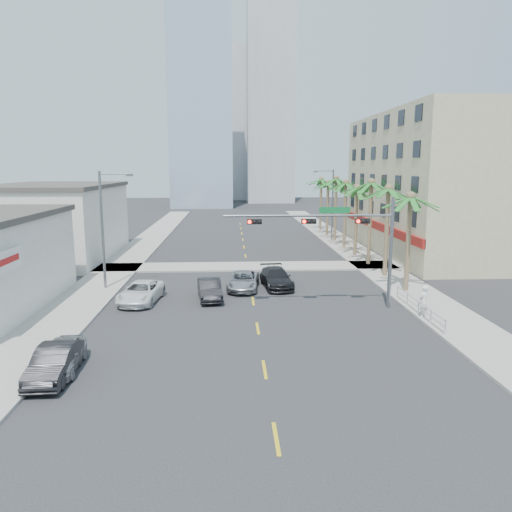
{
  "coord_description": "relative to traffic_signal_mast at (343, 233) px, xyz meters",
  "views": [
    {
      "loc": [
        -1.51,
        -23.87,
        9.31
      ],
      "look_at": [
        0.13,
        8.48,
        3.5
      ],
      "focal_mm": 35.0,
      "sensor_mm": 36.0,
      "label": 1
    }
  ],
  "objects": [
    {
      "name": "car_lane_right",
      "position": [
        -3.78,
        6.09,
        -4.32
      ],
      "size": [
        2.58,
        5.32,
        1.49
      ],
      "primitive_type": "imported",
      "rotation": [
        0.0,
        0.0,
        0.1
      ],
      "color": "black",
      "rests_on": "ground"
    },
    {
      "name": "palm_tree_0",
      "position": [
        5.82,
        4.05,
        2.02
      ],
      "size": [
        4.8,
        4.8,
        7.8
      ],
      "color": "brown",
      "rests_on": "ground"
    },
    {
      "name": "building_left_far",
      "position": [
        -25.28,
        20.05,
        -1.46
      ],
      "size": [
        11.0,
        18.0,
        7.2
      ],
      "primitive_type": "cube",
      "color": "beige",
      "rests_on": "ground"
    },
    {
      "name": "palm_tree_1",
      "position": [
        5.82,
        9.25,
        2.37
      ],
      "size": [
        4.8,
        4.8,
        8.16
      ],
      "color": "brown",
      "rests_on": "ground"
    },
    {
      "name": "palm_tree_7",
      "position": [
        5.82,
        40.45,
        2.37
      ],
      "size": [
        4.8,
        4.8,
        8.16
      ],
      "color": "brown",
      "rests_on": "ground"
    },
    {
      "name": "streetlight_right",
      "position": [
        5.21,
        30.05,
        -0.0
      ],
      "size": [
        2.55,
        0.25,
        9.0
      ],
      "color": "slate",
      "rests_on": "ground"
    },
    {
      "name": "car_parked_mid",
      "position": [
        -15.18,
        -10.44,
        -4.33
      ],
      "size": [
        1.66,
        4.46,
        1.46
      ],
      "primitive_type": "imported",
      "rotation": [
        0.0,
        0.0,
        0.03
      ],
      "color": "black",
      "rests_on": "ground"
    },
    {
      "name": "car_parked_near",
      "position": [
        -15.18,
        -9.48,
        -4.35
      ],
      "size": [
        1.94,
        4.25,
        1.41
      ],
      "primitive_type": "imported",
      "rotation": [
        0.0,
        0.0,
        0.07
      ],
      "color": "#A9AAAE",
      "rests_on": "ground"
    },
    {
      "name": "palm_tree_3",
      "position": [
        5.82,
        19.65,
        2.02
      ],
      "size": [
        4.8,
        4.8,
        7.8
      ],
      "color": "brown",
      "rests_on": "ground"
    },
    {
      "name": "sidewalk_right",
      "position": [
        6.22,
        12.05,
        -4.99
      ],
      "size": [
        4.0,
        120.0,
        0.15
      ],
      "primitive_type": "cube",
      "color": "gray",
      "rests_on": "ground"
    },
    {
      "name": "sidewalk_cross",
      "position": [
        -5.78,
        14.05,
        -4.99
      ],
      "size": [
        80.0,
        4.0,
        0.15
      ],
      "primitive_type": "cube",
      "color": "gray",
      "rests_on": "ground"
    },
    {
      "name": "palm_tree_5",
      "position": [
        5.82,
        30.05,
        2.72
      ],
      "size": [
        4.8,
        4.8,
        8.52
      ],
      "color": "brown",
      "rests_on": "ground"
    },
    {
      "name": "palm_tree_4",
      "position": [
        5.82,
        24.85,
        2.37
      ],
      "size": [
        4.8,
        4.8,
        8.16
      ],
      "color": "brown",
      "rests_on": "ground"
    },
    {
      "name": "streetlight_left",
      "position": [
        -16.78,
        6.05,
        -0.0
      ],
      "size": [
        2.55,
        0.25,
        9.0
      ],
      "color": "slate",
      "rests_on": "ground"
    },
    {
      "name": "car_parked_far",
      "position": [
        -13.58,
        2.18,
        -4.35
      ],
      "size": [
        2.96,
        5.39,
        1.43
      ],
      "primitive_type": "imported",
      "rotation": [
        0.0,
        0.0,
        -0.12
      ],
      "color": "white",
      "rests_on": "ground"
    },
    {
      "name": "ground",
      "position": [
        -5.78,
        -7.95,
        -5.06
      ],
      "size": [
        260.0,
        260.0,
        0.0
      ],
      "primitive_type": "plane",
      "color": "#262628",
      "rests_on": "ground"
    },
    {
      "name": "tower_far_center",
      "position": [
        -8.78,
        117.05,
        15.94
      ],
      "size": [
        16.0,
        16.0,
        42.0
      ],
      "primitive_type": "cube",
      "color": "#ADADB2",
      "rests_on": "ground"
    },
    {
      "name": "tower_far_left",
      "position": [
        -13.78,
        87.05,
        18.94
      ],
      "size": [
        14.0,
        14.0,
        48.0
      ],
      "primitive_type": "cube",
      "color": "#99B2C6",
      "rests_on": "ground"
    },
    {
      "name": "guardrail",
      "position": [
        4.52,
        -1.95,
        -4.39
      ],
      "size": [
        0.08,
        8.08,
        1.0
      ],
      "color": "silver",
      "rests_on": "ground"
    },
    {
      "name": "traffic_signal_mast",
      "position": [
        0.0,
        0.0,
        0.0
      ],
      "size": [
        11.12,
        0.54,
        7.2
      ],
      "color": "slate",
      "rests_on": "ground"
    },
    {
      "name": "car_lane_left",
      "position": [
        -8.84,
        2.76,
        -4.34
      ],
      "size": [
        2.06,
        4.55,
        1.45
      ],
      "primitive_type": "imported",
      "rotation": [
        0.0,
        0.0,
        0.12
      ],
      "color": "black",
      "rests_on": "ground"
    },
    {
      "name": "sidewalk_left",
      "position": [
        -17.78,
        12.05,
        -4.99
      ],
      "size": [
        4.0,
        120.0,
        0.15
      ],
      "primitive_type": "cube",
      "color": "gray",
      "rests_on": "ground"
    },
    {
      "name": "car_lane_center",
      "position": [
        -6.38,
        5.52,
        -4.39
      ],
      "size": [
        2.74,
        5.06,
        1.35
      ],
      "primitive_type": "imported",
      "rotation": [
        0.0,
        0.0,
        -0.11
      ],
      "color": "#AEAFB3",
      "rests_on": "ground"
    },
    {
      "name": "palm_tree_6",
      "position": [
        5.82,
        35.25,
        2.02
      ],
      "size": [
        4.8,
        4.8,
        7.8
      ],
      "color": "brown",
      "rests_on": "ground"
    },
    {
      "name": "pedestrian",
      "position": [
        4.52,
        -2.7,
        -3.91
      ],
      "size": [
        0.87,
        0.84,
        2.0
      ],
      "primitive_type": "imported",
      "rotation": [
        0.0,
        0.0,
        3.85
      ],
      "color": "white",
      "rests_on": "sidewalk_right"
    },
    {
      "name": "tower_far_right",
      "position": [
        3.22,
        102.05,
        24.94
      ],
      "size": [
        12.0,
        12.0,
        60.0
      ],
      "primitive_type": "cube",
      "color": "#ADADB2",
      "rests_on": "ground"
    },
    {
      "name": "building_right",
      "position": [
        16.21,
        22.05,
        2.43
      ],
      "size": [
        15.25,
        28.0,
        15.0
      ],
      "color": "tan",
      "rests_on": "ground"
    },
    {
      "name": "palm_tree_2",
      "position": [
        5.82,
        14.45,
        2.72
      ],
      "size": [
        4.8,
        4.8,
        8.52
      ],
      "color": "brown",
      "rests_on": "ground"
    }
  ]
}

